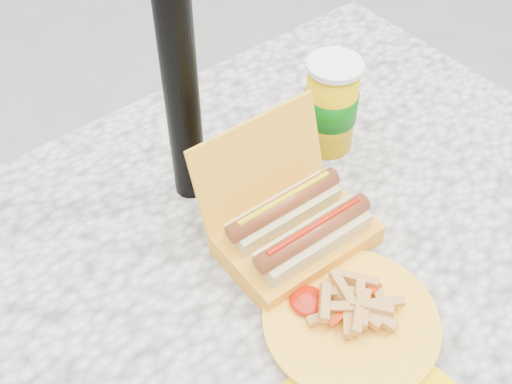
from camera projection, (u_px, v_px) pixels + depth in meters
picnic_table at (254, 291)px, 1.02m from camera, size 1.20×0.80×0.75m
hotdog_box at (294, 228)px, 0.92m from camera, size 0.22×0.19×0.17m
fries_plate at (352, 325)px, 0.84m from camera, size 0.27×0.31×0.05m
soda_cup at (331, 105)px, 1.03m from camera, size 0.09×0.09×0.17m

